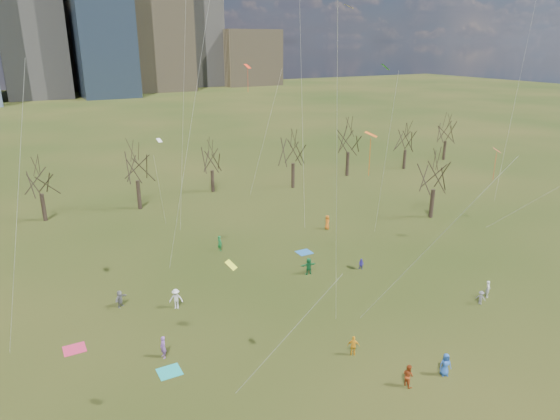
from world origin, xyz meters
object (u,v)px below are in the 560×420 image
blanket_navy (304,252)px  person_1 (488,289)px  person_4 (354,346)px  blanket_crimson (75,349)px  person_2 (408,375)px  blanket_teal (169,372)px  person_0 (445,365)px

blanket_navy → person_1: (9.42, -16.62, 0.79)m
blanket_navy → person_4: (-6.64, -18.00, 0.77)m
blanket_crimson → person_2: person_2 is taller
blanket_teal → person_2: (13.74, -9.14, 0.80)m
blanket_crimson → person_0: bearing=-35.0°
blanket_teal → person_2: person_2 is taller
blanket_teal → person_2: bearing=-33.6°
person_0 → person_2: (-3.06, 0.36, -0.03)m
person_4 → person_2: bearing=138.2°
blanket_teal → person_1: person_1 is taller
blanket_crimson → person_2: size_ratio=0.98×
person_1 → person_2: size_ratio=0.98×
blanket_crimson → person_4: size_ratio=1.01×
blanket_teal → person_2: size_ratio=0.98×
blanket_crimson → person_0: person_0 is taller
person_1 → person_2: person_2 is taller
person_1 → blanket_crimson: bearing=126.4°
blanket_crimson → person_0: 27.26m
person_0 → person_1: size_ratio=1.05×
blanket_navy → person_2: bearing=-103.7°
blanket_navy → person_0: size_ratio=0.95×
person_2 → person_4: bearing=11.6°
blanket_teal → person_4: size_ratio=1.01×
blanket_navy → person_0: bearing=-96.1°
blanket_teal → blanket_crimson: bearing=132.1°
blanket_navy → blanket_crimson: size_ratio=1.00×
blanket_crimson → person_1: 35.43m
blanket_crimson → person_2: (19.27, -15.25, 0.80)m
blanket_navy → person_1: size_ratio=1.00×
person_0 → blanket_teal: bearing=173.6°
blanket_teal → person_1: size_ratio=1.00×
blanket_navy → person_2: person_2 is taller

